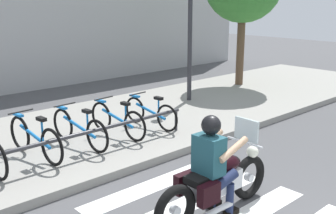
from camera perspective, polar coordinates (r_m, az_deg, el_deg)
The scene contains 11 objects.
sidewalk at distance 8.62m, azimuth -16.92°, elevation -4.97°, with size 24.00×4.40×0.15m, color gray.
crosswalk_stripe_4 at distance 6.23m, azimuth 3.46°, elevation -12.94°, with size 2.80×0.40×0.01m, color white.
crosswalk_stripe_5 at distance 6.75m, azimuth -1.52°, elevation -10.61°, with size 2.80×0.40×0.01m, color white.
motorcycle at distance 5.71m, azimuth 6.69°, elevation -10.49°, with size 2.16×0.62×1.26m.
rider at distance 5.52m, azimuth 6.25°, elevation -7.23°, with size 0.63×0.54×1.46m.
bicycle_3 at distance 7.62m, azimuth -17.98°, elevation -4.18°, with size 0.48×1.73×0.80m.
bicycle_4 at distance 8.00m, azimuth -12.23°, elevation -2.95°, with size 0.48×1.73×0.77m.
bicycle_5 at distance 8.46m, azimuth -7.07°, elevation -1.77°, with size 0.48×1.67×0.76m.
bicycle_6 at distance 8.99m, azimuth -2.47°, elevation -0.77°, with size 0.48×1.58×0.72m.
bike_rack at distance 7.12m, azimuth -16.12°, elevation -4.83°, with size 5.92×0.07×0.49m.
street_lamp at distance 11.15m, azimuth 3.09°, elevation 12.40°, with size 0.28×0.28×3.96m.
Camera 1 is at (-3.41, -2.20, 2.91)m, focal length 43.91 mm.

